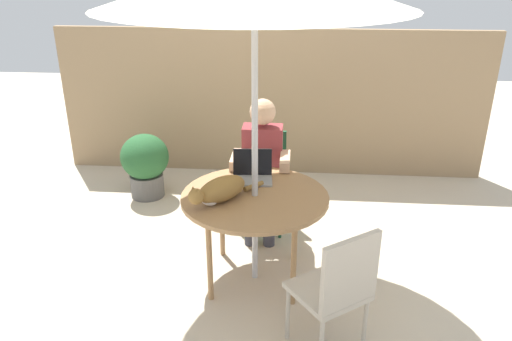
% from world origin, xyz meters
% --- Properties ---
extents(ground_plane, '(14.00, 14.00, 0.00)m').
position_xyz_m(ground_plane, '(0.00, 0.00, 0.00)').
color(ground_plane, beige).
extents(fence_back, '(4.69, 0.08, 1.61)m').
position_xyz_m(fence_back, '(0.00, 2.11, 0.80)').
color(fence_back, '#937756').
rests_on(fence_back, ground).
extents(patio_table, '(1.07, 1.07, 0.71)m').
position_xyz_m(patio_table, '(0.00, 0.00, 0.65)').
color(patio_table, '#9E754C').
rests_on(patio_table, ground).
extents(chair_occupied, '(0.40, 0.40, 0.87)m').
position_xyz_m(chair_occupied, '(0.00, 0.86, 0.51)').
color(chair_occupied, '#194C2D').
rests_on(chair_occupied, ground).
extents(chair_empty, '(0.56, 0.56, 0.87)m').
position_xyz_m(chair_empty, '(0.55, -0.76, 0.51)').
color(chair_empty, '#B2A899').
rests_on(chair_empty, ground).
extents(person_seated, '(0.48, 0.48, 1.21)m').
position_xyz_m(person_seated, '(-0.00, 0.70, 0.68)').
color(person_seated, maroon).
rests_on(person_seated, ground).
extents(laptop, '(0.32, 0.27, 0.21)m').
position_xyz_m(laptop, '(-0.04, 0.29, 0.77)').
color(laptop, gray).
rests_on(laptop, patio_table).
extents(cat, '(0.48, 0.50, 0.17)m').
position_xyz_m(cat, '(-0.24, -0.12, 0.79)').
color(cat, olive).
rests_on(cat, patio_table).
extents(potted_plant_near_fence, '(0.48, 0.48, 0.66)m').
position_xyz_m(potted_plant_near_fence, '(-1.23, 1.33, 0.37)').
color(potted_plant_near_fence, '#595654').
rests_on(potted_plant_near_fence, ground).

